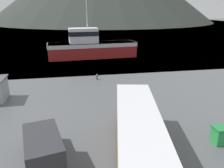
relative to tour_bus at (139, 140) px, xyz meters
name	(u,v)px	position (x,y,z in m)	size (l,w,h in m)	color
water_surface	(76,24)	(-0.75, 139.81, -1.85)	(240.00, 240.00, 0.00)	slate
tour_bus	(139,140)	(0.00, 0.00, 0.00)	(4.83, 12.16, 3.28)	#B26614
delivery_van	(43,149)	(-5.69, 0.89, -0.54)	(3.09, 5.66, 2.49)	#2D2D33
fishing_boat	(91,46)	(-0.01, 32.73, 0.36)	(17.59, 5.77, 12.15)	maroon
storage_bin	(222,135)	(6.65, 1.25, -1.18)	(1.39, 1.00, 1.30)	green
small_boat	(92,44)	(1.41, 47.53, -1.47)	(7.17, 6.60, 0.76)	maroon
mooring_bollard	(97,76)	(-0.53, 17.86, -1.41)	(0.28, 0.28, 0.80)	#4C4C51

